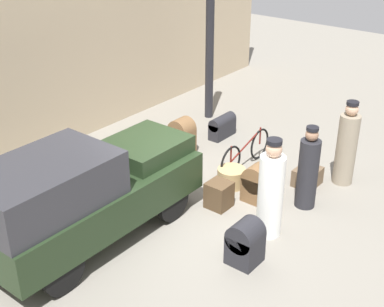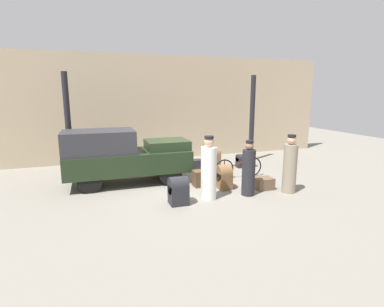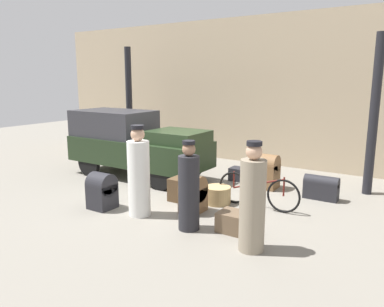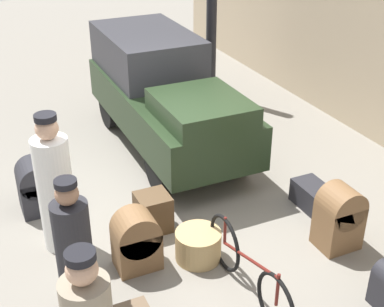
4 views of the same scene
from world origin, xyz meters
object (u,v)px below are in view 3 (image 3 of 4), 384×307
wicker_basket (218,195)px  porter_with_bicycle (252,202)px  suitcase_black_upright (244,175)px  trunk_umber_medium (102,190)px  truck (134,142)px  trunk_barrel_dark (193,194)px  trunk_large_brown (234,222)px  porter_standing_middle (139,175)px  suitcase_small_leather (321,187)px  suitcase_tan_flat (269,171)px  bicycle (258,191)px  trunk_wicker_pale (180,189)px  porter_lifting_near_truck (189,190)px

wicker_basket → porter_with_bicycle: porter_with_bicycle is taller
wicker_basket → suitcase_black_upright: (-0.28, 1.92, -0.02)m
suitcase_black_upright → trunk_umber_medium: (-1.58, -3.48, 0.21)m
truck → trunk_barrel_dark: (2.89, -1.51, -0.59)m
porter_with_bicycle → trunk_large_brown: size_ratio=3.17×
trunk_large_brown → truck: bearing=154.1°
suitcase_black_upright → trunk_umber_medium: size_ratio=0.98×
porter_with_bicycle → porter_standing_middle: 2.49m
truck → suitcase_small_leather: (4.85, 0.71, -0.68)m
porter_standing_middle → suitcase_small_leather: (2.74, 2.94, -0.53)m
wicker_basket → suitcase_tan_flat: 1.76m
bicycle → suitcase_tan_flat: size_ratio=2.12×
porter_with_bicycle → suitcase_black_upright: 4.07m
wicker_basket → suitcase_black_upright: bearing=98.4°
suitcase_black_upright → trunk_large_brown: 3.34m
truck → bicycle: 3.97m
truck → trunk_umber_medium: (1.19, -2.34, -0.58)m
trunk_wicker_pale → truck: bearing=154.9°
truck → suitcase_black_upright: size_ratio=5.35×
trunk_large_brown → trunk_wicker_pale: bearing=153.2°
suitcase_tan_flat → porter_lifting_near_truck: bearing=-94.4°
suitcase_small_leather → suitcase_black_upright: bearing=168.5°
truck → suitcase_black_upright: (2.77, 1.13, -0.79)m
porter_standing_middle → porter_with_bicycle: bearing=-5.4°
bicycle → wicker_basket: (-0.82, -0.21, -0.17)m
bicycle → porter_lifting_near_truck: (-0.58, -1.71, 0.37)m
wicker_basket → trunk_barrel_dark: (-0.17, -0.72, 0.19)m
bicycle → trunk_barrel_dark: size_ratio=2.38×
porter_lifting_near_truck → trunk_barrel_dark: bearing=117.8°
bicycle → suitcase_small_leather: 1.61m
suitcase_black_upright → suitcase_small_leather: (2.07, -0.42, 0.11)m
suitcase_tan_flat → porter_standing_middle: bearing=-115.0°
porter_lifting_near_truck → trunk_wicker_pale: bearing=130.1°
porter_lifting_near_truck → porter_with_bicycle: (1.28, -0.17, 0.06)m
trunk_large_brown → porter_lifting_near_truck: bearing=-155.3°
truck → porter_with_bicycle: bearing=-28.2°
suitcase_small_leather → trunk_large_brown: 2.79m
porter_with_bicycle → suitcase_tan_flat: (-1.03, 3.34, -0.36)m
truck → suitcase_small_leather: bearing=8.3°
porter_lifting_near_truck → porter_standing_middle: size_ratio=0.90×
trunk_wicker_pale → trunk_barrel_dark: trunk_barrel_dark is taller
porter_standing_middle → trunk_barrel_dark: bearing=42.5°
truck → trunk_large_brown: bearing=-25.9°
trunk_umber_medium → truck: bearing=117.0°
wicker_basket → suitcase_small_leather: size_ratio=0.75×
suitcase_black_upright → suitcase_tan_flat: bearing=-18.0°
truck → porter_lifting_near_truck: size_ratio=2.47×
porter_with_bicycle → trunk_large_brown: porter_with_bicycle is taller
trunk_wicker_pale → suitcase_black_upright: (0.51, 2.20, -0.08)m
porter_standing_middle → suitcase_black_upright: 3.48m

